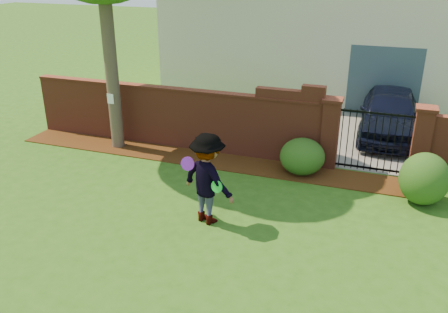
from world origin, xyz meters
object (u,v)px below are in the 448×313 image
(car, at_px, (390,115))
(man, at_px, (206,180))
(frisbee_purple, at_px, (188,164))
(frisbee_green, at_px, (217,187))

(car, height_order, man, man)
(man, distance_m, frisbee_purple, 0.50)
(man, distance_m, frisbee_green, 0.39)
(car, distance_m, frisbee_purple, 7.58)
(frisbee_green, bearing_deg, car, 65.11)
(frisbee_purple, relative_size, frisbee_green, 1.12)
(frisbee_purple, bearing_deg, frisbee_green, -11.10)
(car, bearing_deg, man, -118.75)
(car, distance_m, man, 7.30)
(car, xyz_separation_m, frisbee_green, (-3.10, -6.68, 0.24))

